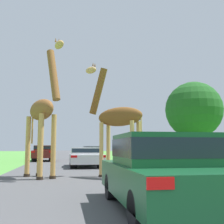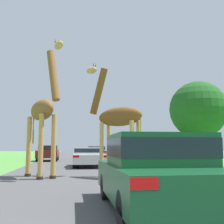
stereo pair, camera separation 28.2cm
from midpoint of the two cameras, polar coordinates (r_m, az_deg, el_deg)
name	(u,v)px [view 1 (the left image)]	position (r m, az deg, el deg)	size (l,w,h in m)	color
road	(70,158)	(30.82, -8.73, -9.22)	(6.48, 120.00, 0.00)	#4C4C4F
giraffe_near_road	(116,118)	(11.29, 0.06, -1.23)	(2.28, 2.27, 4.85)	tan
giraffe_companion	(43,114)	(11.49, -14.59, -0.41)	(1.62, 2.56, 5.27)	tan
car_lead_maroon	(164,170)	(5.67, 9.07, -11.49)	(1.92, 4.13, 1.45)	#144C28
car_queue_right	(92,152)	(27.98, -4.43, -8.12)	(1.74, 4.20, 1.27)	gray
car_queue_left	(44,152)	(24.93, -14.00, -7.98)	(1.70, 3.93, 1.31)	#561914
car_far_ahead	(86,156)	(17.31, -5.83, -8.92)	(1.89, 4.16, 1.16)	silver
tree_right_cluster	(194,110)	(25.36, 15.97, 0.36)	(4.91, 4.91, 6.84)	#4C3828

